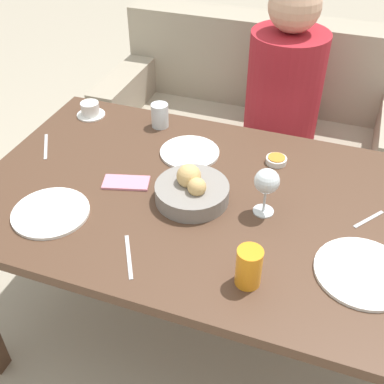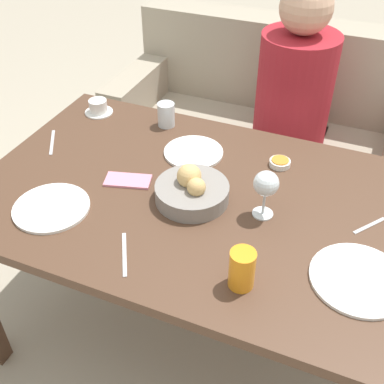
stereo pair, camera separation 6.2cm
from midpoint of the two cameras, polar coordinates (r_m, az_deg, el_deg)
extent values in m
plane|color=#A89E89|center=(2.05, 1.82, -16.73)|extent=(10.00, 10.00, 0.00)
cube|color=#4C3323|center=(1.52, 2.34, -1.53)|extent=(1.59, 0.91, 0.03)
cube|color=#4C3323|center=(2.29, -12.67, 1.84)|extent=(0.06, 0.06, 0.69)
cube|color=#9E937F|center=(2.58, 6.00, 3.90)|extent=(1.45, 0.70, 0.44)
cube|color=#9E937F|center=(2.58, 8.15, 15.06)|extent=(1.45, 0.20, 0.45)
cube|color=#9E937F|center=(2.72, -7.42, 8.27)|extent=(0.14, 0.70, 0.64)
cube|color=#9E937F|center=(2.49, 20.85, 2.66)|extent=(0.14, 0.70, 0.64)
cube|color=#23232D|center=(2.47, 8.83, 1.88)|extent=(0.32, 0.43, 0.44)
cylinder|color=#A31E28|center=(2.22, 10.04, 11.83)|extent=(0.33, 0.33, 0.52)
sphere|color=tan|center=(2.08, 11.22, 20.85)|extent=(0.22, 0.22, 0.22)
cylinder|color=gray|center=(1.49, -1.18, -0.09)|extent=(0.23, 0.23, 0.05)
sphere|color=tan|center=(1.44, -0.65, 0.59)|extent=(0.06, 0.06, 0.06)
sphere|color=tan|center=(1.48, -1.58, 1.87)|extent=(0.08, 0.08, 0.08)
cylinder|color=white|center=(1.53, -17.52, -2.35)|extent=(0.23, 0.23, 0.01)
cylinder|color=white|center=(1.35, 18.35, -9.05)|extent=(0.26, 0.26, 0.01)
cylinder|color=white|center=(1.71, -1.32, 4.71)|extent=(0.21, 0.21, 0.01)
cylinder|color=orange|center=(1.23, 5.31, -8.87)|extent=(0.07, 0.07, 0.11)
cylinder|color=silver|center=(1.86, -4.79, 9.03)|extent=(0.07, 0.07, 0.09)
cylinder|color=silver|center=(1.48, 7.26, -2.28)|extent=(0.06, 0.06, 0.00)
cylinder|color=silver|center=(1.45, 7.38, -1.09)|extent=(0.01, 0.01, 0.07)
sphere|color=silver|center=(1.40, 7.63, 1.28)|extent=(0.08, 0.08, 0.08)
cylinder|color=white|center=(1.99, -12.76, 8.92)|extent=(0.11, 0.11, 0.01)
cylinder|color=white|center=(1.98, -12.87, 9.62)|extent=(0.07, 0.07, 0.05)
cylinder|color=white|center=(1.68, 8.92, 3.71)|extent=(0.07, 0.07, 0.02)
cylinder|color=#C67F28|center=(1.68, 8.97, 4.05)|extent=(0.06, 0.06, 0.00)
cube|color=#B7B7BC|center=(1.84, -17.86, 5.15)|extent=(0.10, 0.15, 0.00)
cube|color=#B7B7BC|center=(1.35, -8.82, -7.59)|extent=(0.09, 0.15, 0.00)
cube|color=#B7B7BC|center=(1.52, 19.12, -3.09)|extent=(0.08, 0.11, 0.00)
cube|color=pink|center=(1.59, -8.92, 1.10)|extent=(0.16, 0.11, 0.01)
camera|label=1|loc=(0.03, -91.19, -0.95)|focal=45.00mm
camera|label=2|loc=(0.03, 88.81, 0.95)|focal=45.00mm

